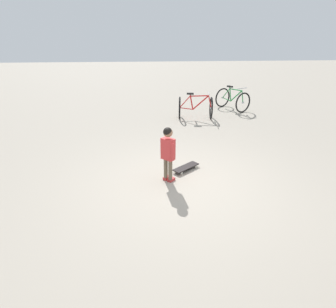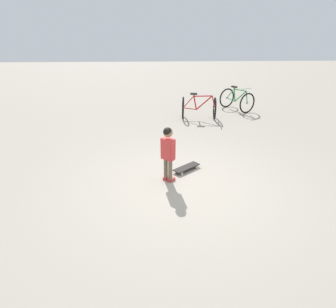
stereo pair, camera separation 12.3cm
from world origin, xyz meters
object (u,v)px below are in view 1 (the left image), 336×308
Objects in this scene: child_person at (168,149)px; skateboard at (186,167)px; bicycle_mid at (232,99)px; bicycle_near at (195,107)px.

skateboard is at bearing 46.54° from child_person.
child_person is at bearing -118.00° from bicycle_mid.
bicycle_mid is (2.37, 4.80, 0.32)m from skateboard.
child_person is 1.78× the size of skateboard.
child_person is 0.83× the size of bicycle_mid.
skateboard is 3.85m from bicycle_near.
bicycle_near is (0.83, 3.75, 0.32)m from skateboard.
skateboard is (0.40, 0.43, -0.60)m from child_person.
child_person reaches higher than skateboard.
skateboard is 5.36m from bicycle_mid.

